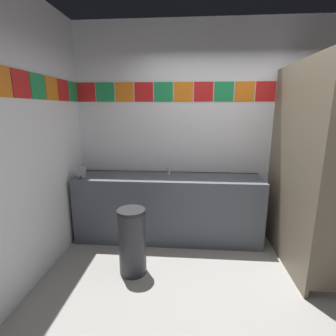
# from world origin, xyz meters

# --- Properties ---
(ground_plane) EXTENTS (9.39, 9.39, 0.00)m
(ground_plane) POSITION_xyz_m (0.00, 0.00, 0.00)
(ground_plane) COLOR gray
(wall_back) EXTENTS (4.27, 0.09, 2.89)m
(wall_back) POSITION_xyz_m (-0.00, 1.51, 1.45)
(wall_back) COLOR silver
(wall_back) RESTS_ON ground_plane
(wall_side) EXTENTS (0.09, 2.94, 2.89)m
(wall_side) POSITION_xyz_m (-2.17, 0.00, 1.45)
(wall_side) COLOR silver
(wall_side) RESTS_ON ground_plane
(vanity_counter) EXTENTS (2.47, 0.56, 0.89)m
(vanity_counter) POSITION_xyz_m (-0.85, 1.19, 0.45)
(vanity_counter) COLOR #4C515B
(vanity_counter) RESTS_ON ground_plane
(faucet_center) EXTENTS (0.04, 0.10, 0.14)m
(faucet_center) POSITION_xyz_m (-0.85, 1.28, 0.94)
(faucet_center) COLOR silver
(faucet_center) RESTS_ON vanity_counter
(soap_dispenser) EXTENTS (0.09, 0.09, 0.16)m
(soap_dispenser) POSITION_xyz_m (-1.97, 1.03, 0.97)
(soap_dispenser) COLOR gray
(soap_dispenser) RESTS_ON vanity_counter
(stall_divider) EXTENTS (0.92, 1.36, 2.25)m
(stall_divider) POSITION_xyz_m (0.72, 0.54, 1.13)
(stall_divider) COLOR #726651
(stall_divider) RESTS_ON ground_plane
(toilet) EXTENTS (0.39, 0.49, 0.74)m
(toilet) POSITION_xyz_m (1.19, 1.01, 0.30)
(toilet) COLOR white
(toilet) RESTS_ON ground_plane
(trash_bin) EXTENTS (0.30, 0.30, 0.74)m
(trash_bin) POSITION_xyz_m (-1.18, 0.39, 0.37)
(trash_bin) COLOR #333338
(trash_bin) RESTS_ON ground_plane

